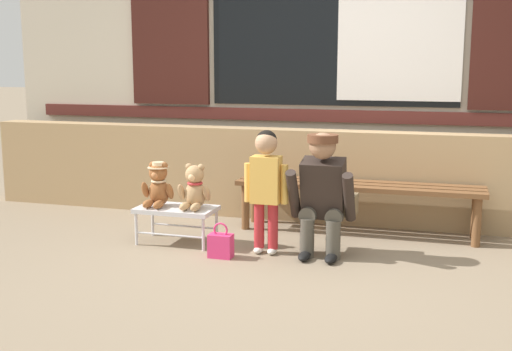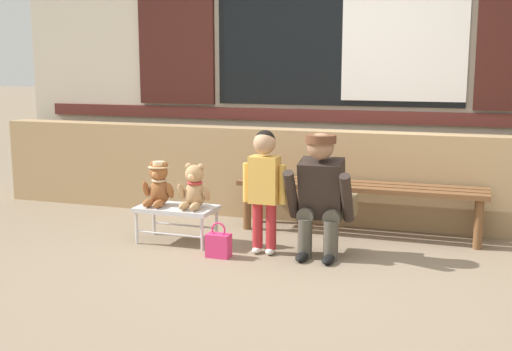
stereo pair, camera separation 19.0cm
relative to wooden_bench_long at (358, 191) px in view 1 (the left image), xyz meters
The scene contains 10 objects.
ground_plane 1.19m from the wooden_bench_long, 110.14° to the right, with size 60.00×60.00×0.00m, color #84725B.
brick_low_wall 0.54m from the wooden_bench_long, 136.80° to the left, with size 6.81×0.25×0.85m, color tan.
shop_facade 1.69m from the wooden_bench_long, 113.57° to the left, with size 6.95×0.26×3.51m.
wooden_bench_long is the anchor object (origin of this frame).
small_display_bench 1.56m from the wooden_bench_long, 151.98° to the right, with size 0.64×0.36×0.30m.
teddy_bear_with_hat 1.70m from the wooden_bench_long, 154.58° to the right, with size 0.28×0.27×0.36m.
teddy_bear_plain 1.42m from the wooden_bench_long, 148.98° to the right, with size 0.28×0.26×0.36m.
child_standing 1.02m from the wooden_bench_long, 126.91° to the right, with size 0.35×0.18×0.96m.
adult_crouching 0.75m from the wooden_bench_long, 102.47° to the right, with size 0.50×0.49×0.95m.
handbag_on_ground 1.37m from the wooden_bench_long, 131.62° to the right, with size 0.18×0.11×0.27m.
Camera 1 is at (1.11, -4.36, 1.45)m, focal length 45.01 mm.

